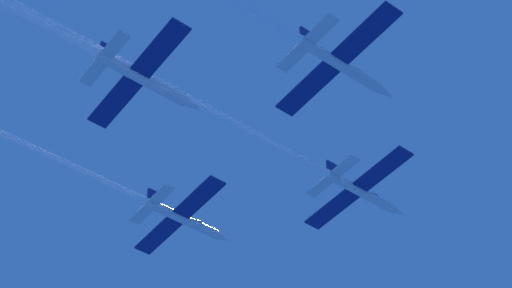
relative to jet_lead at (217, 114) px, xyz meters
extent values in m
cylinder|color=silver|center=(0.00, 24.59, -0.02)|extent=(1.34, 12.14, 1.34)
cone|color=silver|center=(0.00, 32.00, -0.02)|extent=(1.31, 2.67, 1.31)
ellipsoid|color=black|center=(0.00, 27.26, 0.54)|extent=(0.94, 2.43, 0.67)
cube|color=navy|center=(-5.28, 23.98, -0.02)|extent=(9.23, 2.67, 0.29)
cube|color=navy|center=(5.28, 23.98, -0.02)|extent=(9.23, 2.67, 0.29)
cube|color=navy|center=(0.00, 19.73, 1.62)|extent=(0.35, 2.19, 1.94)
cube|color=silver|center=(-2.74, 19.49, -0.02)|extent=(4.15, 1.60, 0.29)
cube|color=silver|center=(2.74, 19.49, -0.02)|extent=(4.15, 1.60, 0.29)
cylinder|color=white|center=(0.00, -12.89, -0.02)|extent=(1.20, 62.82, 1.20)
cylinder|color=silver|center=(-18.79, 7.20, -1.24)|extent=(1.34, 12.14, 1.34)
cone|color=silver|center=(-18.79, 14.61, -1.24)|extent=(1.31, 2.67, 1.31)
ellipsoid|color=black|center=(-18.79, 9.88, -0.67)|extent=(0.94, 2.43, 0.67)
cube|color=navy|center=(-24.07, 6.60, -1.24)|extent=(9.23, 2.67, 0.29)
cube|color=navy|center=(-13.51, 6.60, -1.24)|extent=(9.23, 2.67, 0.29)
cube|color=navy|center=(-18.79, 2.35, 0.40)|extent=(0.35, 2.19, 1.94)
cube|color=silver|center=(-21.53, 2.10, -1.24)|extent=(4.15, 1.60, 0.29)
cube|color=silver|center=(-16.04, 2.10, -1.24)|extent=(4.15, 1.60, 0.29)
cylinder|color=silver|center=(16.43, 6.28, -1.40)|extent=(1.34, 12.14, 1.34)
cone|color=silver|center=(16.43, 13.69, -1.40)|extent=(1.31, 2.67, 1.31)
ellipsoid|color=black|center=(16.43, 8.95, -0.83)|extent=(0.94, 2.43, 0.67)
cube|color=navy|center=(11.15, 5.68, -1.40)|extent=(9.23, 2.67, 0.29)
cube|color=navy|center=(21.71, 5.68, -1.40)|extent=(9.23, 2.67, 0.29)
cube|color=navy|center=(16.43, 1.42, 0.24)|extent=(0.35, 2.19, 1.94)
cube|color=silver|center=(13.68, 1.18, -1.40)|extent=(4.15, 1.60, 0.29)
cube|color=silver|center=(19.17, 1.18, -1.40)|extent=(4.15, 1.60, 0.29)
cylinder|color=silver|center=(-0.08, -11.12, -0.84)|extent=(1.34, 12.14, 1.34)
cone|color=silver|center=(-0.08, -3.71, -0.84)|extent=(1.31, 2.67, 1.31)
ellipsoid|color=black|center=(-0.08, -8.45, -0.28)|extent=(0.94, 2.43, 0.67)
cube|color=navy|center=(-5.37, -11.73, -0.84)|extent=(9.23, 2.67, 0.29)
cube|color=navy|center=(5.20, -11.73, -0.84)|extent=(9.23, 2.67, 0.29)
cube|color=navy|center=(-0.08, -15.98, 0.79)|extent=(0.35, 2.19, 1.94)
cube|color=silver|center=(-2.83, -16.22, -0.84)|extent=(4.15, 1.60, 0.29)
cube|color=silver|center=(2.66, -16.22, -0.84)|extent=(4.15, 1.60, 0.29)
camera|label=1|loc=(60.07, -39.24, -76.79)|focal=57.78mm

